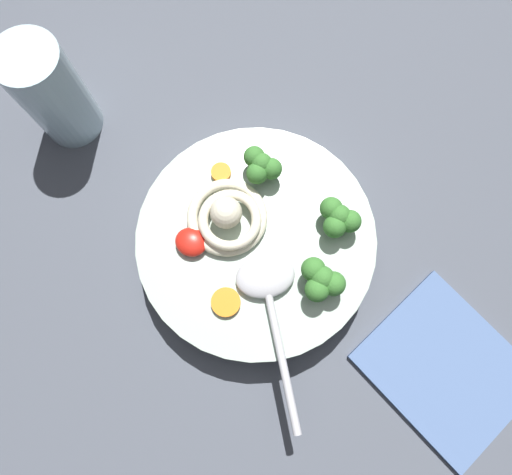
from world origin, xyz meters
The scene contains 12 objects.
table_slab centered at (0.00, 0.00, 1.26)cm, with size 133.93×133.93×2.52cm, color #474C56.
soup_bowl centered at (0.93, 3.42, 4.93)cm, with size 25.22×25.22×4.67cm.
noodle_pile centered at (-2.52, 3.89, 8.36)cm, with size 9.28×9.10×3.73cm.
soup_spoon centered at (4.38, -1.24, 7.99)cm, with size 12.98×15.84×1.60cm.
chili_sauce_dollop centered at (-4.80, 0.05, 7.95)cm, with size 3.35×3.01×1.51cm, color red.
broccoli_floret_near_spoon centered at (-1.61, 10.07, 9.37)cm, with size 4.40×3.79×3.48cm.
broccoli_floret_far centered at (7.82, 8.24, 9.45)cm, with size 4.55×3.91×3.59cm.
broccoli_floret_front centered at (8.71, 1.71, 9.54)cm, with size 4.74×4.08×3.75cm.
carrot_slice_left centered at (1.06, -3.98, 7.50)cm, with size 2.96×2.96×0.61cm, color orange.
carrot_slice_right centered at (-5.46, 8.22, 7.56)cm, with size 2.13×2.13×0.73cm, color orange.
drinking_glass centered at (-25.82, 8.28, 9.00)cm, with size 6.94×6.94×12.97cm, color silver.
folded_napkin centered at (24.77, -0.33, 2.92)cm, with size 15.79×13.61×0.80cm, color #4C6693.
Camera 1 is at (5.87, -7.13, 53.54)cm, focal length 32.24 mm.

